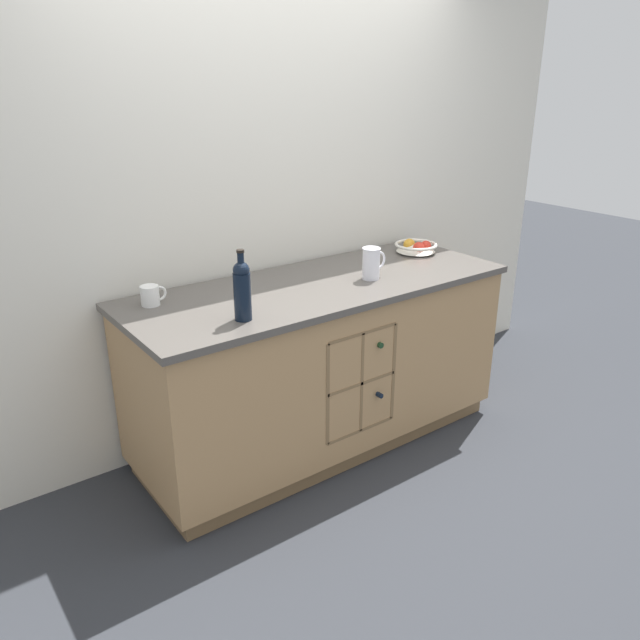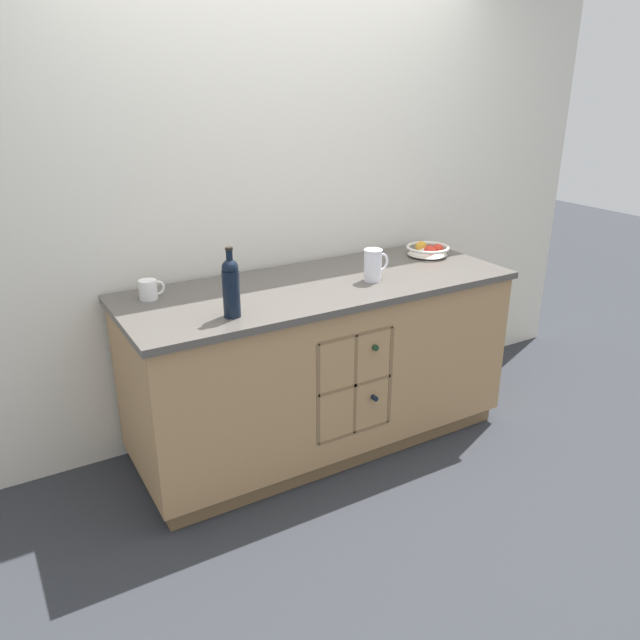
{
  "view_description": "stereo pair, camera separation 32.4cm",
  "coord_description": "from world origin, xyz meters",
  "px_view_note": "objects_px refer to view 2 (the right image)",
  "views": [
    {
      "loc": [
        -1.8,
        -2.43,
        1.91
      ],
      "look_at": [
        0.0,
        0.0,
        0.72
      ],
      "focal_mm": 35.0,
      "sensor_mm": 36.0,
      "label": 1
    },
    {
      "loc": [
        -1.53,
        -2.61,
        1.91
      ],
      "look_at": [
        0.0,
        0.0,
        0.72
      ],
      "focal_mm": 35.0,
      "sensor_mm": 36.0,
      "label": 2
    }
  ],
  "objects_px": {
    "ceramic_mug": "(149,290)",
    "standing_wine_bottle": "(231,286)",
    "white_pitcher": "(373,264)",
    "fruit_bowl": "(428,249)"
  },
  "relations": [
    {
      "from": "white_pitcher",
      "to": "fruit_bowl",
      "type": "bearing_deg",
      "value": 22.36
    },
    {
      "from": "fruit_bowl",
      "to": "standing_wine_bottle",
      "type": "relative_size",
      "value": 0.81
    },
    {
      "from": "fruit_bowl",
      "to": "white_pitcher",
      "type": "relative_size",
      "value": 1.52
    },
    {
      "from": "fruit_bowl",
      "to": "ceramic_mug",
      "type": "bearing_deg",
      "value": 177.36
    },
    {
      "from": "white_pitcher",
      "to": "standing_wine_bottle",
      "type": "distance_m",
      "value": 0.84
    },
    {
      "from": "white_pitcher",
      "to": "ceramic_mug",
      "type": "height_order",
      "value": "white_pitcher"
    },
    {
      "from": "white_pitcher",
      "to": "standing_wine_bottle",
      "type": "bearing_deg",
      "value": -172.29
    },
    {
      "from": "white_pitcher",
      "to": "ceramic_mug",
      "type": "xyz_separation_m",
      "value": [
        -1.08,
        0.3,
        -0.04
      ]
    },
    {
      "from": "ceramic_mug",
      "to": "standing_wine_bottle",
      "type": "height_order",
      "value": "standing_wine_bottle"
    },
    {
      "from": "white_pitcher",
      "to": "standing_wine_bottle",
      "type": "xyz_separation_m",
      "value": [
        -0.83,
        -0.11,
        0.05
      ]
    }
  ]
}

